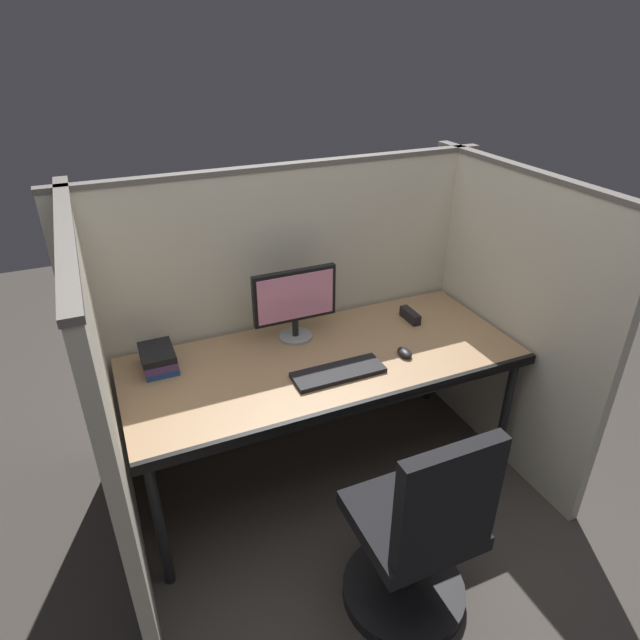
{
  "coord_description": "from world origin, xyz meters",
  "views": [
    {
      "loc": [
        -0.91,
        -1.74,
        2.17
      ],
      "look_at": [
        0.0,
        0.35,
        0.92
      ],
      "focal_mm": 30.71,
      "sensor_mm": 36.0,
      "label": 1
    }
  ],
  "objects_px": {
    "office_chair": "(416,546)",
    "keyboard_main": "(337,373)",
    "computer_mouse": "(405,352)",
    "monitor_center": "(295,300)",
    "red_stapler": "(410,315)",
    "book_stack": "(158,359)",
    "desk": "(325,367)"
  },
  "relations": [
    {
      "from": "office_chair",
      "to": "keyboard_main",
      "type": "height_order",
      "value": "office_chair"
    },
    {
      "from": "computer_mouse",
      "to": "monitor_center",
      "type": "bearing_deg",
      "value": 138.7
    },
    {
      "from": "keyboard_main",
      "to": "red_stapler",
      "type": "bearing_deg",
      "value": 28.44
    },
    {
      "from": "monitor_center",
      "to": "keyboard_main",
      "type": "relative_size",
      "value": 1.0
    },
    {
      "from": "monitor_center",
      "to": "red_stapler",
      "type": "bearing_deg",
      "value": -6.58
    },
    {
      "from": "computer_mouse",
      "to": "book_stack",
      "type": "height_order",
      "value": "book_stack"
    },
    {
      "from": "book_stack",
      "to": "office_chair",
      "type": "bearing_deg",
      "value": -55.06
    },
    {
      "from": "computer_mouse",
      "to": "office_chair",
      "type": "bearing_deg",
      "value": -115.98
    },
    {
      "from": "monitor_center",
      "to": "keyboard_main",
      "type": "height_order",
      "value": "monitor_center"
    },
    {
      "from": "desk",
      "to": "red_stapler",
      "type": "relative_size",
      "value": 12.67
    },
    {
      "from": "desk",
      "to": "keyboard_main",
      "type": "height_order",
      "value": "keyboard_main"
    },
    {
      "from": "desk",
      "to": "red_stapler",
      "type": "bearing_deg",
      "value": 16.17
    },
    {
      "from": "desk",
      "to": "keyboard_main",
      "type": "bearing_deg",
      "value": -91.81
    },
    {
      "from": "office_chair",
      "to": "computer_mouse",
      "type": "xyz_separation_m",
      "value": [
        0.35,
        0.72,
        0.39
      ]
    },
    {
      "from": "monitor_center",
      "to": "book_stack",
      "type": "xyz_separation_m",
      "value": [
        -0.69,
        -0.0,
        -0.17
      ]
    },
    {
      "from": "red_stapler",
      "to": "computer_mouse",
      "type": "bearing_deg",
      "value": -125.79
    },
    {
      "from": "desk",
      "to": "red_stapler",
      "type": "xyz_separation_m",
      "value": [
        0.58,
        0.17,
        0.08
      ]
    },
    {
      "from": "desk",
      "to": "keyboard_main",
      "type": "xyz_separation_m",
      "value": [
        -0.0,
        -0.15,
        0.06
      ]
    },
    {
      "from": "office_chair",
      "to": "book_stack",
      "type": "xyz_separation_m",
      "value": [
        -0.76,
        1.09,
        0.43
      ]
    },
    {
      "from": "book_stack",
      "to": "red_stapler",
      "type": "bearing_deg",
      "value": -3.04
    },
    {
      "from": "keyboard_main",
      "to": "office_chair",
      "type": "bearing_deg",
      "value": -88.44
    },
    {
      "from": "keyboard_main",
      "to": "red_stapler",
      "type": "xyz_separation_m",
      "value": [
        0.58,
        0.32,
        0.02
      ]
    },
    {
      "from": "desk",
      "to": "red_stapler",
      "type": "height_order",
      "value": "red_stapler"
    },
    {
      "from": "keyboard_main",
      "to": "red_stapler",
      "type": "relative_size",
      "value": 2.87
    },
    {
      "from": "monitor_center",
      "to": "keyboard_main",
      "type": "bearing_deg",
      "value": -82.26
    },
    {
      "from": "office_chair",
      "to": "red_stapler",
      "type": "bearing_deg",
      "value": 65.48
    },
    {
      "from": "keyboard_main",
      "to": "monitor_center",
      "type": "bearing_deg",
      "value": 97.74
    },
    {
      "from": "monitor_center",
      "to": "book_stack",
      "type": "relative_size",
      "value": 2.01
    },
    {
      "from": "desk",
      "to": "book_stack",
      "type": "bearing_deg",
      "value": 162.26
    },
    {
      "from": "book_stack",
      "to": "computer_mouse",
      "type": "bearing_deg",
      "value": -18.34
    },
    {
      "from": "keyboard_main",
      "to": "computer_mouse",
      "type": "bearing_deg",
      "value": 2.9
    },
    {
      "from": "office_chair",
      "to": "monitor_center",
      "type": "relative_size",
      "value": 2.27
    }
  ]
}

